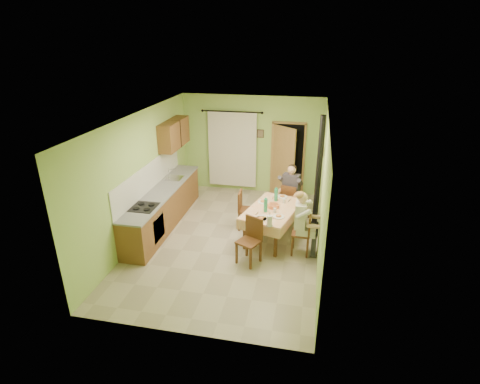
% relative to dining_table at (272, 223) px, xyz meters
% --- Properties ---
extents(floor, '(4.00, 6.00, 0.01)m').
position_rel_dining_table_xyz_m(floor, '(-0.96, -0.24, -0.38)').
color(floor, tan).
rests_on(floor, ground).
extents(room_shell, '(4.04, 6.04, 2.82)m').
position_rel_dining_table_xyz_m(room_shell, '(-0.96, -0.24, 1.44)').
color(room_shell, '#A8D16B').
rests_on(room_shell, ground).
extents(kitchen_run, '(0.64, 3.64, 1.56)m').
position_rel_dining_table_xyz_m(kitchen_run, '(-2.67, 0.16, 0.10)').
color(kitchen_run, brown).
rests_on(kitchen_run, ground).
extents(upper_cabinets, '(0.35, 1.40, 0.70)m').
position_rel_dining_table_xyz_m(upper_cabinets, '(-2.78, 1.46, 1.57)').
color(upper_cabinets, brown).
rests_on(upper_cabinets, room_shell).
extents(curtain, '(1.70, 0.07, 2.22)m').
position_rel_dining_table_xyz_m(curtain, '(-1.51, 2.66, 0.88)').
color(curtain, black).
rests_on(curtain, ground).
extents(doorway, '(0.96, 0.57, 2.15)m').
position_rel_dining_table_xyz_m(doorway, '(0.04, 2.61, 0.67)').
color(doorway, black).
rests_on(doorway, ground).
extents(dining_table, '(1.37, 1.83, 0.76)m').
position_rel_dining_table_xyz_m(dining_table, '(0.00, 0.00, 0.00)').
color(dining_table, '#E0A779').
rests_on(dining_table, ground).
extents(tableware, '(0.68, 1.68, 0.33)m').
position_rel_dining_table_xyz_m(tableware, '(-0.02, -0.11, 0.44)').
color(tableware, white).
rests_on(tableware, dining_table).
extents(chair_far, '(0.46, 0.46, 0.93)m').
position_rel_dining_table_xyz_m(chair_far, '(0.31, 1.09, -0.09)').
color(chair_far, '#573017').
rests_on(chair_far, ground).
extents(chair_near, '(0.55, 0.55, 0.97)m').
position_rel_dining_table_xyz_m(chair_near, '(-0.33, -1.06, -0.09)').
color(chair_near, '#573017').
rests_on(chair_near, ground).
extents(chair_right, '(0.38, 0.38, 0.93)m').
position_rel_dining_table_xyz_m(chair_right, '(0.68, -0.50, -0.09)').
color(chair_right, '#573017').
rests_on(chair_right, ground).
extents(chair_left, '(0.40, 0.40, 0.95)m').
position_rel_dining_table_xyz_m(chair_left, '(-0.65, 0.37, -0.09)').
color(chair_left, '#573017').
rests_on(chair_left, ground).
extents(man_far, '(0.63, 0.55, 1.39)m').
position_rel_dining_table_xyz_m(man_far, '(0.31, 1.11, 0.50)').
color(man_far, '#38333D').
rests_on(man_far, chair_far).
extents(man_right, '(0.47, 0.59, 1.39)m').
position_rel_dining_table_xyz_m(man_right, '(0.67, -0.50, 0.50)').
color(man_right, beige).
rests_on(man_right, chair_right).
extents(stove_flue, '(0.24, 0.24, 2.80)m').
position_rel_dining_table_xyz_m(stove_flue, '(0.94, 0.36, 0.64)').
color(stove_flue, black).
rests_on(stove_flue, ground).
extents(picture_back, '(0.19, 0.03, 0.23)m').
position_rel_dining_table_xyz_m(picture_back, '(-0.71, 2.73, 1.37)').
color(picture_back, black).
rests_on(picture_back, room_shell).
extents(picture_right, '(0.03, 0.31, 0.21)m').
position_rel_dining_table_xyz_m(picture_right, '(1.01, 0.96, 1.47)').
color(picture_right, brown).
rests_on(picture_right, room_shell).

